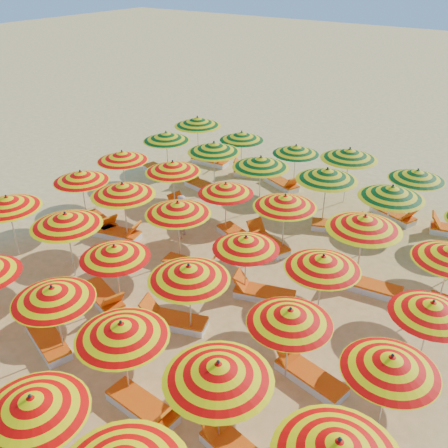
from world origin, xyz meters
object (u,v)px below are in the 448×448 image
(lounger_26, at_px, (253,172))
(lounger_27, at_px, (282,183))
(umbrella_23, at_px, (432,308))
(umbrella_32, at_px, (261,162))
(umbrella_27, at_px, (285,201))
(umbrella_3, at_px, (32,405))
(umbrella_17, at_px, (391,364))
(umbrella_15, at_px, (189,272))
(umbrella_16, at_px, (290,316))
(lounger_9, at_px, (104,297))
(lounger_12, at_px, (100,222))
(lounger_17, at_px, (239,236))
(lounger_7, at_px, (144,407))
(beachgoer_a, at_px, (181,217))
(umbrella_19, at_px, (123,189))
(umbrella_26, at_px, (226,188))
(umbrella_18, at_px, (81,176))
(umbrella_12, at_px, (7,202))
(lounger_10, at_px, (173,320))
(umbrella_33, at_px, (327,174))
(lounger_16, at_px, (187,212))
(lounger_21, at_px, (160,171))
(umbrella_25, at_px, (173,167))
(umbrella_28, at_px, (364,223))
(umbrella_36, at_px, (197,121))
(lounger_22, at_px, (202,186))
(umbrella_13, at_px, (66,220))
(lounger_25, at_px, (211,161))
(umbrella_10, at_px, (218,371))
(umbrella_30, at_px, (166,136))
(lounger_23, at_px, (338,226))
(lounger_19, at_px, (370,286))
(umbrella_37, at_px, (242,136))
(umbrella_8, at_px, (53,294))
(umbrella_20, at_px, (178,208))
(umbrella_40, at_px, (417,175))
(umbrella_31, at_px, (214,147))
(umbrella_14, at_px, (115,252))
(lounger_11, at_px, (309,376))
(umbrella_24, at_px, (122,156))
(umbrella_21, at_px, (246,243))
(umbrella_38, at_px, (296,150))
(umbrella_9, at_px, (122,330))

(lounger_26, height_order, lounger_27, same)
(umbrella_23, bearing_deg, umbrella_32, 146.94)
(umbrella_27, height_order, umbrella_32, umbrella_32)
(umbrella_3, height_order, umbrella_17, umbrella_3)
(umbrella_15, height_order, umbrella_17, umbrella_15)
(umbrella_16, distance_m, lounger_9, 5.78)
(lounger_12, height_order, lounger_17, same)
(umbrella_23, height_order, lounger_7, umbrella_23)
(umbrella_27, relative_size, beachgoer_a, 1.70)
(umbrella_19, relative_size, umbrella_27, 1.01)
(umbrella_26, bearing_deg, lounger_27, 94.48)
(umbrella_18, bearing_deg, lounger_7, -33.85)
(umbrella_12, height_order, umbrella_26, umbrella_12)
(lounger_10, distance_m, lounger_12, 6.23)
(umbrella_33, distance_m, lounger_16, 5.26)
(umbrella_16, relative_size, lounger_21, 1.13)
(lounger_16, bearing_deg, lounger_7, 135.35)
(umbrella_25, relative_size, umbrella_28, 0.78)
(umbrella_36, relative_size, lounger_22, 1.41)
(umbrella_13, height_order, lounger_25, umbrella_13)
(umbrella_10, bearing_deg, umbrella_30, 135.02)
(lounger_23, bearing_deg, lounger_19, -74.80)
(umbrella_37, bearing_deg, lounger_23, -21.81)
(lounger_7, bearing_deg, umbrella_12, 166.50)
(umbrella_8, height_order, lounger_12, umbrella_8)
(umbrella_10, distance_m, umbrella_20, 6.80)
(umbrella_16, bearing_deg, umbrella_36, 136.25)
(umbrella_40, bearing_deg, lounger_23, -130.83)
(umbrella_16, relative_size, lounger_12, 1.12)
(umbrella_23, relative_size, umbrella_25, 1.08)
(lounger_17, xyz_separation_m, lounger_25, (-4.87, 4.98, 0.00))
(umbrella_31, bearing_deg, umbrella_15, -57.82)
(umbrella_8, relative_size, umbrella_36, 0.81)
(umbrella_14, distance_m, umbrella_36, 10.82)
(lounger_11, bearing_deg, lounger_23, -59.93)
(umbrella_16, distance_m, umbrella_31, 10.18)
(lounger_22, bearing_deg, umbrella_40, -155.40)
(umbrella_24, bearing_deg, umbrella_30, 92.24)
(umbrella_12, height_order, umbrella_36, umbrella_36)
(umbrella_3, height_order, umbrella_21, umbrella_3)
(lounger_16, bearing_deg, lounger_12, 61.26)
(umbrella_27, distance_m, umbrella_40, 5.31)
(umbrella_38, distance_m, lounger_7, 12.36)
(lounger_16, bearing_deg, umbrella_17, 163.23)
(umbrella_26, relative_size, lounger_25, 1.12)
(umbrella_19, relative_size, lounger_23, 1.47)
(umbrella_9, relative_size, umbrella_16, 1.12)
(lounger_26, bearing_deg, umbrella_10, 95.92)
(umbrella_28, distance_m, lounger_26, 8.63)
(lounger_26, bearing_deg, lounger_21, 8.99)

